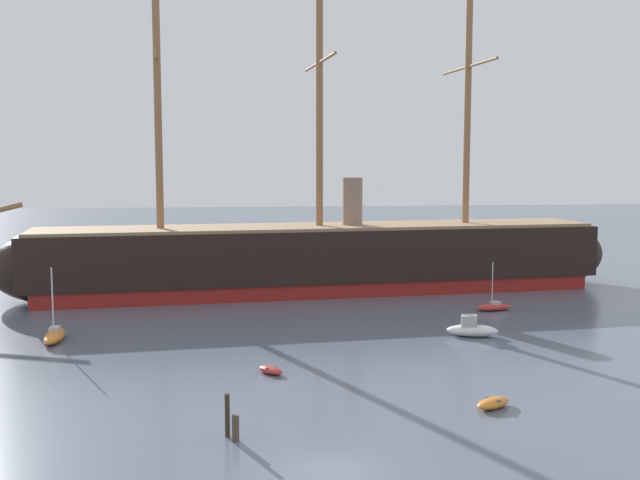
% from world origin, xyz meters
% --- Properties ---
extents(ground_plane, '(400.00, 400.00, 0.00)m').
position_xyz_m(ground_plane, '(0.00, 0.00, 0.00)').
color(ground_plane, slate).
extents(tall_ship, '(73.19, 17.90, 35.21)m').
position_xyz_m(tall_ship, '(4.73, 47.27, 3.84)').
color(tall_ship, maroon).
rests_on(tall_ship, ground).
extents(dinghy_foreground_right, '(2.70, 2.28, 0.59)m').
position_xyz_m(dinghy_foreground_right, '(10.43, 7.86, 0.30)').
color(dinghy_foreground_right, orange).
rests_on(dinghy_foreground_right, ground).
extents(dinghy_near_centre, '(2.02, 2.22, 0.50)m').
position_xyz_m(dinghy_near_centre, '(-2.00, 16.32, 0.25)').
color(dinghy_near_centre, '#B22D28').
rests_on(dinghy_near_centre, ground).
extents(sailboat_mid_left, '(1.46, 4.57, 5.92)m').
position_xyz_m(sailboat_mid_left, '(-18.52, 27.23, 0.50)').
color(sailboat_mid_left, orange).
rests_on(sailboat_mid_left, ground).
extents(motorboat_mid_right, '(4.41, 2.73, 1.72)m').
position_xyz_m(motorboat_mid_right, '(14.73, 25.30, 0.61)').
color(motorboat_mid_right, silver).
rests_on(motorboat_mid_right, ground).
extents(sailboat_alongside_stern, '(3.71, 1.60, 4.68)m').
position_xyz_m(sailboat_alongside_stern, '(20.03, 35.17, 0.39)').
color(sailboat_alongside_stern, '#B22D28').
rests_on(sailboat_alongside_stern, ground).
extents(motorboat_far_right, '(2.57, 5.05, 2.04)m').
position_xyz_m(motorboat_far_right, '(32.18, 54.34, 0.72)').
color(motorboat_far_right, '#7FB2D6').
rests_on(motorboat_far_right, ground).
extents(mooring_piling_nearest, '(0.26, 0.26, 2.28)m').
position_xyz_m(mooring_piling_nearest, '(-4.76, 4.99, 1.14)').
color(mooring_piling_nearest, '#382B1E').
rests_on(mooring_piling_nearest, ground).
extents(mooring_piling_left_pair, '(0.37, 0.37, 1.34)m').
position_xyz_m(mooring_piling_left_pair, '(-4.34, 4.33, 0.67)').
color(mooring_piling_left_pair, '#4C3D2D').
rests_on(mooring_piling_left_pair, ground).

